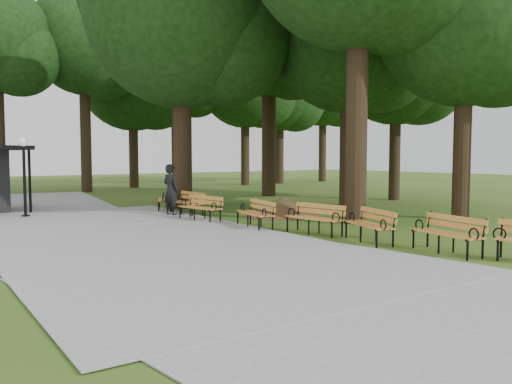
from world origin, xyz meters
TOP-DOWN VIEW (x-y plane):
  - ground at (0.00, 0.00)m, footprint 100.00×100.00m
  - path at (-4.00, 3.00)m, footprint 12.00×38.00m
  - person at (-0.68, 7.24)m, footprint 0.64×0.79m
  - lamp_post at (-5.15, 9.72)m, footprint 0.32×0.32m
  - dirt_mound at (2.50, 4.61)m, footprint 2.51×2.51m
  - bench_1 at (0.95, -3.12)m, footprint 1.00×1.99m
  - bench_2 at (0.69, -1.05)m, footprint 1.25×2.00m
  - bench_3 at (0.49, 0.78)m, footprint 0.85×1.96m
  - bench_4 at (-0.12, 2.79)m, footprint 1.03×1.99m
  - bench_5 at (-0.59, 5.30)m, footprint 0.90×1.97m
  - bench_6 at (-0.03, 7.24)m, footprint 0.65×1.90m
  - bench_7 at (-0.04, 9.06)m, footprint 1.42×1.99m
  - lawn_tree_1 at (7.56, 6.38)m, footprint 6.70×6.70m
  - lawn_tree_2 at (1.04, 9.52)m, footprint 7.94×7.94m
  - lawn_tree_3 at (6.98, 0.35)m, footprint 6.03×6.03m
  - lawn_tree_4 at (8.05, 12.69)m, footprint 6.68×6.68m
  - lawn_tree_5 at (11.50, 6.89)m, footprint 6.14×6.14m
  - tree_backdrop at (6.53, 22.79)m, footprint 37.47×9.96m

SIDE VIEW (x-z plane):
  - ground at x=0.00m, z-range 0.00..0.00m
  - path at x=-4.00m, z-range 0.00..0.06m
  - dirt_mound at x=2.50m, z-range 0.00..0.70m
  - bench_1 at x=0.95m, z-range 0.00..0.88m
  - bench_2 at x=0.69m, z-range 0.00..0.88m
  - bench_3 at x=0.49m, z-range 0.00..0.88m
  - bench_4 at x=-0.12m, z-range 0.00..0.88m
  - bench_5 at x=-0.59m, z-range 0.00..0.88m
  - bench_6 at x=-0.03m, z-range 0.00..0.88m
  - bench_7 at x=-0.04m, z-range 0.00..0.88m
  - person at x=-0.68m, z-range 0.00..1.90m
  - lamp_post at x=-5.15m, z-range 0.65..3.50m
  - lawn_tree_5 at x=11.50m, z-range 1.83..11.69m
  - lawn_tree_3 at x=6.98m, z-range 1.90..11.81m
  - lawn_tree_1 at x=7.56m, z-range 2.01..12.79m
  - lawn_tree_2 at x=1.04m, z-range 2.04..14.15m
  - tree_backdrop at x=6.53m, z-range 0.00..16.23m
  - lawn_tree_4 at x=8.05m, z-range 2.62..14.70m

